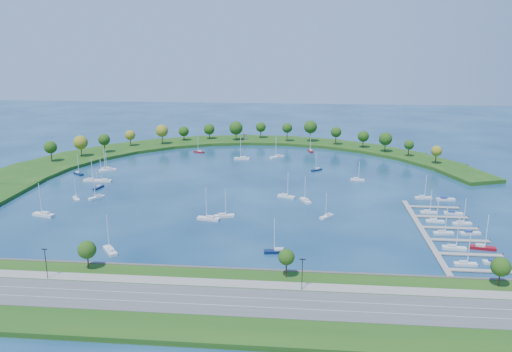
# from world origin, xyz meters

# --- Properties ---
(ground) EXTENTS (700.00, 700.00, 0.00)m
(ground) POSITION_xyz_m (0.00, 0.00, 0.00)
(ground) COLOR #082645
(ground) RESTS_ON ground
(south_shoreline) EXTENTS (420.00, 43.10, 11.60)m
(south_shoreline) POSITION_xyz_m (0.03, -122.88, 1.00)
(south_shoreline) COLOR #194813
(south_shoreline) RESTS_ON ground
(breakwater) EXTENTS (286.74, 247.64, 2.00)m
(breakwater) POSITION_xyz_m (-46.33, 48.72, 0.99)
(breakwater) COLOR #194813
(breakwater) RESTS_ON ground
(breakwater_trees) EXTENTS (239.21, 95.25, 15.62)m
(breakwater_trees) POSITION_xyz_m (-15.73, 89.57, 10.84)
(breakwater_trees) COLOR #382314
(breakwater_trees) RESTS_ON breakwater
(harbor_tower) EXTENTS (2.60, 2.60, 4.37)m
(harbor_tower) POSITION_xyz_m (-13.47, 115.08, 4.24)
(harbor_tower) COLOR gray
(harbor_tower) RESTS_ON breakwater
(dock_system) EXTENTS (24.28, 82.00, 1.60)m
(dock_system) POSITION_xyz_m (85.30, -61.00, 0.35)
(dock_system) COLOR gray
(dock_system) RESTS_ON ground
(moored_boat_0) EXTENTS (4.09, 8.04, 11.38)m
(moored_boat_0) POSITION_xyz_m (34.90, 85.95, 0.89)
(moored_boat_0) COLOR maroon
(moored_boat_0) RESTS_ON ground
(moored_boat_1) EXTENTS (8.94, 5.07, 12.68)m
(moored_boat_1) POSITION_xyz_m (21.98, -18.90, 0.93)
(moored_boat_1) COLOR silver
(moored_boat_1) RESTS_ON ground
(moored_boat_2) EXTENTS (6.86, 6.39, 10.78)m
(moored_boat_2) POSITION_xyz_m (37.92, 34.86, 0.87)
(moored_boat_2) COLOR #0A193F
(moored_boat_2) RESTS_ON ground
(moored_boat_3) EXTENTS (7.62, 6.62, 11.65)m
(moored_boat_3) POSITION_xyz_m (-97.22, 13.32, 0.90)
(moored_boat_3) COLOR #0A193F
(moored_boat_3) RESTS_ON ground
(moored_boat_4) EXTENTS (7.60, 3.99, 10.76)m
(moored_boat_4) POSITION_xyz_m (-40.40, 76.11, 0.87)
(moored_boat_4) COLOR maroon
(moored_boat_4) RESTS_ON ground
(moored_boat_5) EXTENTS (9.00, 3.49, 12.89)m
(moored_boat_5) POSITION_xyz_m (-84.11, 0.31, 0.93)
(moored_boat_5) COLOR silver
(moored_boat_5) RESTS_ON ground
(moored_boat_6) EXTENTS (8.99, 4.63, 12.73)m
(moored_boat_6) POSITION_xyz_m (-3.92, -49.21, 0.93)
(moored_boat_6) COLOR silver
(moored_boat_6) RESTS_ON ground
(moored_boat_7) EXTENTS (9.89, 3.00, 14.45)m
(moored_boat_7) POSITION_xyz_m (-8.92, 58.82, 0.98)
(moored_boat_7) COLOR silver
(moored_boat_7) RESTS_ON ground
(moored_boat_8) EXTENTS (6.46, 7.55, 11.49)m
(moored_boat_8) POSITION_xyz_m (-69.38, -28.76, 0.89)
(moored_boat_8) COLOR silver
(moored_boat_8) RESTS_ON ground
(moored_boat_9) EXTENTS (9.96, 4.36, 14.16)m
(moored_boat_9) POSITION_xyz_m (-9.87, -53.50, 0.97)
(moored_boat_9) COLOR silver
(moored_boat_9) RESTS_ON ground
(moored_boat_10) EXTENTS (9.13, 3.75, 13.03)m
(moored_boat_10) POSITION_xyz_m (-77.31, -0.18, 0.94)
(moored_boat_10) COLOR silver
(moored_boat_10) RESTS_ON ground
(moored_boat_11) EXTENTS (9.18, 3.70, 13.11)m
(moored_boat_11) POSITION_xyz_m (20.82, -84.95, 0.94)
(moored_boat_11) COLOR #0A193F
(moored_boat_11) RESTS_ON ground
(moored_boat_12) EXTENTS (3.63, 7.51, 10.64)m
(moored_boat_12) POSITION_xyz_m (-75.16, -12.09, 0.87)
(moored_boat_12) COLOR #0A193F
(moored_boat_12) RESTS_ON ground
(moored_boat_13) EXTENTS (7.89, 9.17, 13.97)m
(moored_boat_13) POSITION_xyz_m (-39.24, -90.08, 0.97)
(moored_boat_13) COLOR silver
(moored_boat_13) RESTS_ON ground
(moored_boat_14) EXTENTS (10.41, 5.24, 14.74)m
(moored_boat_14) POSITION_xyz_m (-82.31, -55.28, 1.00)
(moored_boat_14) COLOR silver
(moored_boat_14) RESTS_ON ground
(moored_boat_15) EXTENTS (9.44, 8.36, 14.54)m
(moored_boat_15) POSITION_xyz_m (13.09, 64.99, 0.99)
(moored_boat_15) COLOR silver
(moored_boat_15) RESTS_ON ground
(moored_boat_16) EXTENTS (5.80, 6.90, 10.44)m
(moored_boat_16) POSITION_xyz_m (-78.47, -31.35, 0.87)
(moored_boat_16) COLOR silver
(moored_boat_16) RESTS_ON ground
(moored_boat_17) EXTENTS (6.51, 7.07, 11.06)m
(moored_boat_17) POSITION_xyz_m (40.44, -45.75, 0.88)
(moored_boat_17) COLOR silver
(moored_boat_17) RESTS_ON ground
(moored_boat_18) EXTENTS (4.27, 8.72, 12.35)m
(moored_boat_18) POSITION_xyz_m (-86.57, 25.05, 0.92)
(moored_boat_18) COLOR silver
(moored_boat_18) RESTS_ON ground
(moored_boat_19) EXTENTS (7.70, 3.09, 11.00)m
(moored_boat_19) POSITION_xyz_m (59.50, 15.19, 0.88)
(moored_boat_19) COLOR silver
(moored_boat_19) RESTS_ON ground
(moored_boat_20) EXTENTS (9.01, 7.08, 13.36)m
(moored_boat_20) POSITION_xyz_m (-83.20, 22.39, 0.95)
(moored_boat_20) COLOR silver
(moored_boat_20) RESTS_ON ground
(moored_boat_21) EXTENTS (5.75, 8.68, 12.46)m
(moored_boat_21) POSITION_xyz_m (31.32, -24.55, 0.92)
(moored_boat_21) COLOR silver
(moored_boat_21) RESTS_ON ground
(docked_boat_0) EXTENTS (7.62, 2.20, 11.18)m
(docked_boat_0) POSITION_xyz_m (85.53, -89.40, 0.88)
(docked_boat_0) COLOR silver
(docked_boat_0) RESTS_ON ground
(docked_boat_1) EXTENTS (7.96, 2.59, 1.60)m
(docked_boat_1) POSITION_xyz_m (95.99, -86.97, 0.59)
(docked_boat_1) COLOR silver
(docked_boat_1) RESTS_ON ground
(docked_boat_2) EXTENTS (8.73, 3.37, 12.51)m
(docked_boat_2) POSITION_xyz_m (85.51, -75.81, 0.92)
(docked_boat_2) COLOR silver
(docked_boat_2) RESTS_ON ground
(docked_boat_3) EXTENTS (9.44, 4.06, 13.44)m
(docked_boat_3) POSITION_xyz_m (96.00, -74.60, 0.95)
(docked_boat_3) COLOR maroon
(docked_boat_3) RESTS_ON ground
(docked_boat_4) EXTENTS (7.99, 3.07, 11.45)m
(docked_boat_4) POSITION_xyz_m (85.53, -60.90, 0.89)
(docked_boat_4) COLOR silver
(docked_boat_4) RESTS_ON ground
(docked_boat_5) EXTENTS (8.25, 3.44, 1.63)m
(docked_boat_5) POSITION_xyz_m (95.98, -60.03, 0.60)
(docked_boat_5) COLOR silver
(docked_boat_5) RESTS_ON ground
(docked_boat_6) EXTENTS (7.60, 2.54, 11.00)m
(docked_boat_6) POSITION_xyz_m (85.53, -47.43, 0.88)
(docked_boat_6) COLOR silver
(docked_boat_6) RESTS_ON ground
(docked_boat_7) EXTENTS (8.03, 3.12, 11.50)m
(docked_boat_7) POSITION_xyz_m (96.03, -49.26, 0.89)
(docked_boat_7) COLOR silver
(docked_boat_7) RESTS_ON ground
(docked_boat_8) EXTENTS (7.17, 2.09, 10.51)m
(docked_boat_8) POSITION_xyz_m (85.54, -36.06, 0.87)
(docked_boat_8) COLOR silver
(docked_boat_8) RESTS_ON ground
(docked_boat_9) EXTENTS (8.28, 3.43, 1.64)m
(docked_boat_9) POSITION_xyz_m (95.98, -36.49, 0.60)
(docked_boat_9) COLOR silver
(docked_boat_9) RESTS_ON ground
(docked_boat_10) EXTENTS (8.30, 3.45, 11.84)m
(docked_boat_10) POSITION_xyz_m (87.92, -14.73, 0.90)
(docked_boat_10) COLOR silver
(docked_boat_10) RESTS_ON ground
(docked_boat_11) EXTENTS (8.75, 2.72, 1.77)m
(docked_boat_11) POSITION_xyz_m (97.87, -16.37, 0.65)
(docked_boat_11) COLOR silver
(docked_boat_11) RESTS_ON ground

